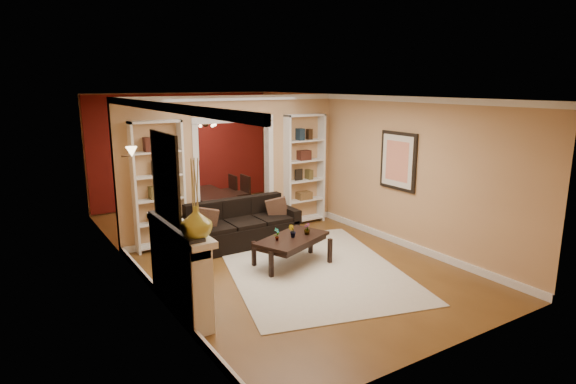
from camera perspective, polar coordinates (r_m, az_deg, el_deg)
floor at (r=8.74m, az=-2.79°, el=-6.76°), size 8.00×8.00×0.00m
ceiling at (r=8.24m, az=-3.00°, el=11.23°), size 8.00×8.00×0.00m
wall_back at (r=11.98m, az=-12.41°, el=4.96°), size 8.00×0.00×8.00m
wall_front at (r=5.38m, az=18.74°, el=-4.93°), size 8.00×0.00×8.00m
wall_left at (r=7.56m, az=-17.89°, el=0.15°), size 0.00×8.00×8.00m
wall_right at (r=9.67m, az=8.80°, el=3.29°), size 0.00×8.00×8.00m
partition_wall at (r=9.43m, az=-6.50°, el=3.11°), size 4.50×0.15×2.70m
red_back_panel at (r=11.96m, az=-12.35°, el=4.81°), size 4.44×0.04×2.64m
dining_window at (r=11.89m, az=-12.34°, el=5.88°), size 0.78×0.03×0.98m
area_rug at (r=7.87m, az=2.89°, el=-8.99°), size 3.48×4.21×0.01m
sofa at (r=8.90m, az=-5.42°, el=-3.71°), size 2.07×0.89×0.81m
pillow_left at (r=8.53m, az=-9.77°, el=-3.18°), size 0.43×0.23×0.42m
pillow_right at (r=9.17m, az=-1.31°, el=-1.94°), size 0.40×0.28×0.39m
coffee_table at (r=7.93m, az=0.50°, el=-7.01°), size 1.41×1.10×0.47m
plant_left at (r=7.68m, az=-1.32°, el=-5.01°), size 0.13×0.12×0.21m
plant_center at (r=7.82m, az=0.51°, el=-4.67°), size 0.14×0.14×0.20m
plant_right at (r=7.98m, az=2.26°, el=-4.39°), size 0.12×0.12×0.19m
bookshelf_left at (r=8.75m, az=-15.12°, el=0.66°), size 0.90×0.30×2.30m
bookshelf_right at (r=10.09m, az=1.90°, el=2.67°), size 0.90×0.30×2.30m
fireplace at (r=6.44m, az=-12.55°, el=-8.87°), size 0.32×1.70×1.16m
vase at (r=5.65m, az=-10.82°, el=-3.58°), size 0.43×0.43×0.39m
mirror at (r=6.06m, az=-14.35°, el=1.70°), size 0.03×0.95×1.10m
wall_sconce at (r=8.02m, az=-18.45°, el=4.31°), size 0.18×0.18×0.22m
framed_art at (r=8.90m, az=12.88°, el=3.60°), size 0.04×0.85×1.05m
dining_table at (r=11.06m, az=-9.40°, el=-1.31°), size 1.47×0.82×0.52m
dining_chair_nw at (r=10.56m, az=-11.53°, el=-1.20°), size 0.50×0.50×0.83m
dining_chair_ne at (r=10.97m, az=-6.17°, el=-0.31°), size 0.56×0.56×0.90m
dining_chair_sw at (r=11.10m, az=-12.65°, el=-0.38°), size 0.46×0.46×0.90m
dining_chair_se at (r=11.51m, az=-7.50°, el=0.05°), size 0.47×0.47×0.81m
chandelier at (r=10.71m, az=-10.15°, el=7.77°), size 0.50×0.50×0.30m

